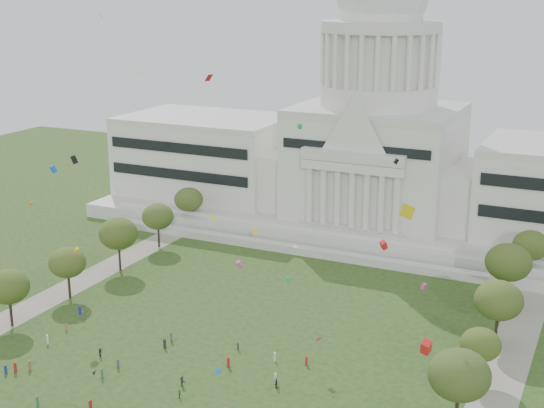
{
  "coord_description": "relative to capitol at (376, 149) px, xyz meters",
  "views": [
    {
      "loc": [
        62.25,
        -87.26,
        65.65
      ],
      "look_at": [
        0.0,
        45.0,
        24.0
      ],
      "focal_mm": 50.0,
      "sensor_mm": 36.0,
      "label": 1
    }
  ],
  "objects": [
    {
      "name": "person_8",
      "position": [
        -20.55,
        -99.49,
        -21.41
      ],
      "size": [
        1.0,
        0.83,
        1.77
      ],
      "primitive_type": "imported",
      "rotation": [
        0.0,
        0.0,
        2.73
      ],
      "color": "#26262B",
      "rests_on": "ground"
    },
    {
      "name": "row_tree_l_4",
      "position": [
        -44.08,
        -61.17,
        -12.9
      ],
      "size": [
        9.29,
        9.29,
        13.21
      ],
      "color": "black",
      "rests_on": "ground"
    },
    {
      "name": "row_tree_r_3",
      "position": [
        44.4,
        -79.1,
        -15.21
      ],
      "size": [
        7.01,
        7.01,
        9.98
      ],
      "color": "black",
      "rests_on": "ground"
    },
    {
      "name": "person_10",
      "position": [
        13.7,
        -96.0,
        -21.43
      ],
      "size": [
        0.66,
        1.07,
        1.73
      ],
      "primitive_type": "imported",
      "rotation": [
        0.0,
        0.0,
        1.67
      ],
      "color": "#26262B",
      "rests_on": "ground"
    },
    {
      "name": "row_tree_r_6",
      "position": [
        45.96,
        -25.46,
        -13.79
      ],
      "size": [
        8.42,
        8.42,
        11.97
      ],
      "color": "black",
      "rests_on": "ground"
    },
    {
      "name": "row_tree_l_5",
      "position": [
        -45.22,
        -42.58,
        -13.88
      ],
      "size": [
        8.33,
        8.33,
        11.85
      ],
      "color": "black",
      "rests_on": "ground"
    },
    {
      "name": "row_tree_l_6",
      "position": [
        -46.87,
        -24.45,
        -14.02
      ],
      "size": [
        8.19,
        8.19,
        11.64
      ],
      "color": "black",
      "rests_on": "ground"
    },
    {
      "name": "row_tree_r_2",
      "position": [
        44.17,
        -96.15,
        -12.64
      ],
      "size": [
        9.55,
        9.55,
        13.58
      ],
      "color": "black",
      "rests_on": "ground"
    },
    {
      "name": "capitol",
      "position": [
        0.0,
        0.0,
        0.0
      ],
      "size": [
        160.0,
        64.5,
        91.3
      ],
      "color": "beige",
      "rests_on": "ground"
    },
    {
      "name": "person_5",
      "position": [
        -1.22,
        -102.18,
        -21.37
      ],
      "size": [
        1.83,
        1.42,
        1.85
      ],
      "primitive_type": "imported",
      "rotation": [
        0.0,
        0.0,
        2.64
      ],
      "color": "#4C4C51",
      "rests_on": "ground"
    },
    {
      "name": "row_tree_r_5",
      "position": [
        43.49,
        -43.4,
        -12.37
      ],
      "size": [
        9.82,
        9.82,
        13.96
      ],
      "color": "black",
      "rests_on": "ground"
    },
    {
      "name": "row_tree_r_4",
      "position": [
        44.76,
        -63.55,
        -13.01
      ],
      "size": [
        9.19,
        9.19,
        13.06
      ],
      "color": "black",
      "rests_on": "ground"
    },
    {
      "name": "kite_swarm",
      "position": [
        -0.6,
        -106.7,
        3.7
      ],
      "size": [
        90.92,
        99.65,
        59.48
      ],
      "color": "black",
      "rests_on": "ground"
    },
    {
      "name": "path_left",
      "position": [
        -48.0,
        -83.59,
        -22.28
      ],
      "size": [
        8.0,
        160.0,
        0.04
      ],
      "primitive_type": "cube",
      "color": "gray",
      "rests_on": "ground"
    },
    {
      "name": "distant_crowd",
      "position": [
        -13.72,
        -101.26,
        -21.41
      ],
      "size": [
        60.64,
        33.8,
        1.95
      ],
      "color": "navy",
      "rests_on": "ground"
    },
    {
      "name": "path_right",
      "position": [
        48.0,
        -83.59,
        -22.28
      ],
      "size": [
        8.0,
        160.0,
        0.04
      ],
      "primitive_type": "cube",
      "color": "gray",
      "rests_on": "ground"
    },
    {
      "name": "row_tree_l_2",
      "position": [
        -45.04,
        -96.29,
        -13.79
      ],
      "size": [
        8.42,
        8.42,
        11.97
      ],
      "color": "black",
      "rests_on": "ground"
    },
    {
      "name": "person_4",
      "position": [
        0.46,
        -105.78,
        -21.53
      ],
      "size": [
        0.73,
        1.0,
        1.53
      ],
      "primitive_type": "imported",
      "rotation": [
        0.0,
        0.0,
        5.0
      ],
      "color": "#33723F",
      "rests_on": "ground"
    },
    {
      "name": "row_tree_l_3",
      "position": [
        -44.09,
        -79.67,
        -14.09
      ],
      "size": [
        8.12,
        8.12,
        11.55
      ],
      "color": "black",
      "rests_on": "ground"
    }
  ]
}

